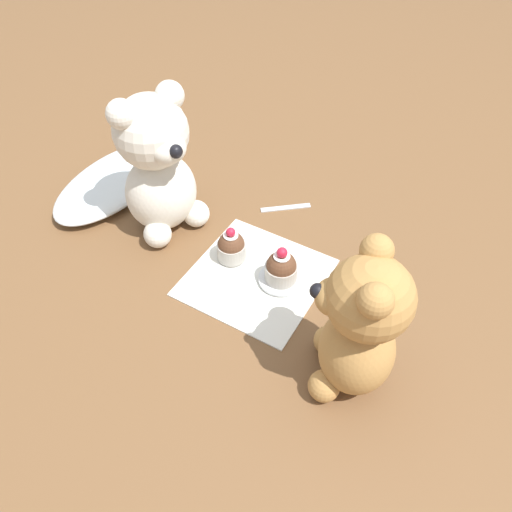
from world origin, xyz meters
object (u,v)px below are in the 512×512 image
(cupcake_near_tan_bear, at_px, (281,268))
(teddy_bear_tan, at_px, (360,327))
(teddy_bear_cream, at_px, (158,166))
(cupcake_near_cream_bear, at_px, (231,247))
(teaspoon, at_px, (286,207))
(saucer_plate, at_px, (281,279))

(cupcake_near_tan_bear, bearing_deg, teddy_bear_tan, -122.42)
(teddy_bear_cream, height_order, cupcake_near_cream_bear, teddy_bear_cream)
(teddy_bear_tan, relative_size, cupcake_near_tan_bear, 3.46)
(teddy_bear_cream, bearing_deg, teddy_bear_tan, -87.68)
(cupcake_near_tan_bear, bearing_deg, teddy_bear_cream, 85.33)
(teddy_bear_tan, bearing_deg, cupcake_near_tan_bear, -142.13)
(teddy_bear_tan, bearing_deg, teaspoon, -157.90)
(teaspoon, bearing_deg, cupcake_near_cream_bear, -135.47)
(cupcake_near_cream_bear, relative_size, saucer_plate, 0.90)
(cupcake_near_tan_bear, xyz_separation_m, teaspoon, (0.18, 0.08, -0.03))
(cupcake_near_tan_bear, bearing_deg, teaspoon, 25.34)
(teddy_bear_cream, distance_m, saucer_plate, 0.29)
(cupcake_near_cream_bear, distance_m, saucer_plate, 0.11)
(cupcake_near_tan_bear, height_order, teaspoon, cupcake_near_tan_bear)
(teddy_bear_tan, height_order, cupcake_near_tan_bear, teddy_bear_tan)
(cupcake_near_cream_bear, distance_m, teaspoon, 0.18)
(teddy_bear_tan, height_order, teaspoon, teddy_bear_tan)
(teddy_bear_tan, height_order, saucer_plate, teddy_bear_tan)
(teddy_bear_tan, bearing_deg, saucer_plate, -142.13)
(teddy_bear_cream, height_order, cupcake_near_tan_bear, teddy_bear_cream)
(teaspoon, bearing_deg, teddy_bear_cream, -178.16)
(cupcake_near_cream_bear, xyz_separation_m, cupcake_near_tan_bear, (-0.00, -0.10, 0.00))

